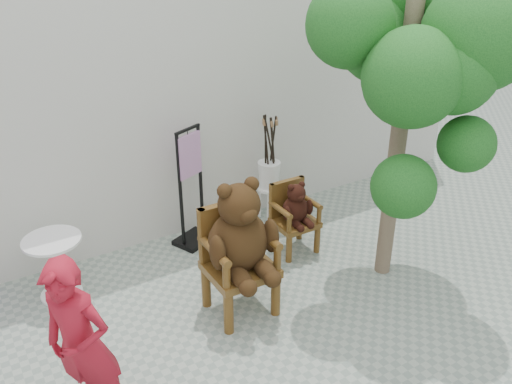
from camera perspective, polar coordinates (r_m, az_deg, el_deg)
ground_plane at (r=5.35m, az=5.47°, el=-16.13°), size 60.00×60.00×0.00m
back_wall at (r=6.99m, az=-9.23°, el=8.62°), size 9.00×1.00×3.00m
chair_big at (r=5.31m, az=-1.77°, el=-5.19°), size 0.73×0.78×1.48m
chair_small at (r=6.47m, az=4.05°, el=-1.94°), size 0.49×0.49×0.91m
person at (r=4.42m, az=-17.80°, el=-14.97°), size 0.66×0.68×1.57m
cafe_table at (r=6.09m, az=-20.36°, el=-6.79°), size 0.60×0.60×0.70m
display_stand at (r=6.61m, az=-6.77°, el=-0.91°), size 0.55×0.50×1.51m
stool_bucket at (r=7.11m, az=1.39°, el=1.87°), size 0.32×0.32×1.45m
tree at (r=5.56m, az=17.47°, el=14.49°), size 2.08×1.96×3.53m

